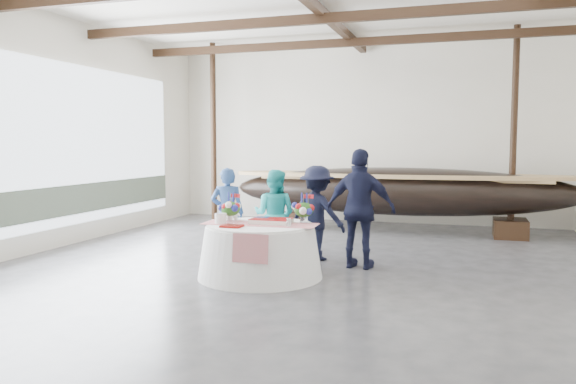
% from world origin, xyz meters
% --- Properties ---
extents(floor, '(10.00, 12.00, 0.01)m').
position_xyz_m(floor, '(0.00, 0.00, 0.00)').
color(floor, '#3D3D42').
rests_on(floor, ground).
extents(wall_back, '(10.00, 0.02, 4.50)m').
position_xyz_m(wall_back, '(0.00, 6.00, 2.25)').
color(wall_back, silver).
rests_on(wall_back, ground).
extents(wall_left, '(0.02, 12.00, 4.50)m').
position_xyz_m(wall_left, '(-5.00, 0.00, 2.25)').
color(wall_left, silver).
rests_on(wall_left, ground).
extents(pavilion_structure, '(9.80, 11.76, 4.50)m').
position_xyz_m(pavilion_structure, '(0.00, 0.77, 4.00)').
color(pavilion_structure, black).
rests_on(pavilion_structure, ground).
extents(open_bay, '(0.03, 7.00, 3.20)m').
position_xyz_m(open_bay, '(-4.95, 1.00, 1.83)').
color(open_bay, silver).
rests_on(open_bay, ground).
extents(longboat_display, '(7.90, 1.58, 1.48)m').
position_xyz_m(longboat_display, '(1.13, 4.42, 0.95)').
color(longboat_display, black).
rests_on(longboat_display, ground).
extents(banquet_table, '(1.89, 1.89, 0.81)m').
position_xyz_m(banquet_table, '(-0.40, -0.57, 0.41)').
color(banquet_table, white).
rests_on(banquet_table, ground).
extents(tabletop_items, '(1.77, 1.02, 0.40)m').
position_xyz_m(tabletop_items, '(-0.42, -0.41, 0.96)').
color(tabletop_items, red).
rests_on(tabletop_items, banquet_table).
extents(guest_woman_blue, '(0.68, 0.55, 1.60)m').
position_xyz_m(guest_woman_blue, '(-1.45, 0.59, 0.80)').
color(guest_woman_blue, navy).
rests_on(guest_woman_blue, ground).
extents(guest_woman_teal, '(0.79, 0.62, 1.58)m').
position_xyz_m(guest_woman_teal, '(-0.61, 0.70, 0.79)').
color(guest_woman_teal, '#22B0B2').
rests_on(guest_woman_teal, ground).
extents(guest_man_left, '(1.20, 0.91, 1.64)m').
position_xyz_m(guest_man_left, '(0.10, 0.91, 0.82)').
color(guest_man_left, black).
rests_on(guest_man_left, ground).
extents(guest_man_right, '(1.19, 0.60, 1.95)m').
position_xyz_m(guest_man_right, '(0.94, 0.49, 0.97)').
color(guest_man_right, black).
rests_on(guest_man_right, ground).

